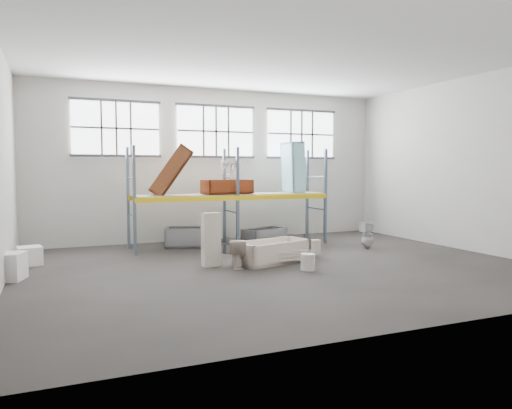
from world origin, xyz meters
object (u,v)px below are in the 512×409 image
toilet_beige (238,253)px  toilet_white (367,235)px  rust_tub_flat (227,187)px  steel_tub_right (264,237)px  carton_near (6,266)px  cistern_tall (211,239)px  bucket (308,262)px  blue_tub_upright (293,168)px  bathtub_beige (272,252)px  steel_tub_left (193,237)px

toilet_beige → toilet_white: size_ratio=0.86×
toilet_white → rust_tub_flat: 4.45m
toilet_beige → rust_tub_flat: (0.85, 3.20, 1.47)m
steel_tub_right → carton_near: carton_near is taller
steel_tub_right → rust_tub_flat: size_ratio=0.95×
steel_tub_right → carton_near: bearing=-161.9°
steel_tub_right → cistern_tall: bearing=-134.9°
cistern_tall → rust_tub_flat: bearing=60.2°
bucket → toilet_beige: bearing=146.5°
toilet_beige → carton_near: bearing=13.0°
rust_tub_flat → bucket: 4.46m
toilet_white → carton_near: toilet_white is taller
blue_tub_upright → rust_tub_flat: bearing=-175.2°
cistern_tall → bucket: bearing=-37.8°
bathtub_beige → bucket: size_ratio=4.88×
toilet_beige → blue_tub_upright: 5.09m
toilet_beige → steel_tub_right: toilet_beige is taller
rust_tub_flat → bucket: (0.53, -4.11, -1.63)m
cistern_tall → blue_tub_upright: bearing=35.4°
toilet_white → bucket: bearing=-61.0°
rust_tub_flat → bucket: bearing=-82.6°
steel_tub_right → rust_tub_flat: bearing=167.9°
blue_tub_upright → toilet_beige: bearing=-133.3°
bathtub_beige → carton_near: size_ratio=2.75×
cistern_tall → steel_tub_left: 3.10m
steel_tub_left → rust_tub_flat: size_ratio=1.10×
rust_tub_flat → toilet_beige: bearing=-105.0°
bathtub_beige → toilet_white: size_ratio=2.32×
toilet_white → bucket: (-3.14, -2.05, -0.21)m
cistern_tall → carton_near: size_ratio=1.91×
bathtub_beige → steel_tub_right: 2.87m
blue_tub_upright → carton_near: blue_tub_upright is taller
bathtub_beige → toilet_beige: toilet_beige is taller
cistern_tall → bucket: size_ratio=3.39×
steel_tub_left → steel_tub_right: bearing=-13.6°
toilet_beige → bucket: size_ratio=1.80×
toilet_beige → bucket: toilet_beige is taller
toilet_white → steel_tub_left: size_ratio=0.50×
bathtub_beige → toilet_beige: 1.05m
steel_tub_right → rust_tub_flat: (-1.13, 0.24, 1.56)m
toilet_beige → cistern_tall: (-0.54, 0.42, 0.30)m
cistern_tall → toilet_white: (5.07, 0.72, -0.25)m
bathtub_beige → carton_near: bearing=160.7°
toilet_white → blue_tub_upright: bearing=-153.5°
toilet_beige → steel_tub_left: bearing=-66.7°
rust_tub_flat → blue_tub_upright: (2.34, 0.20, 0.57)m
cistern_tall → toilet_white: bearing=4.9°
steel_tub_left → blue_tub_upright: (3.35, -0.08, 2.10)m
steel_tub_left → carton_near: 5.58m
steel_tub_right → bucket: size_ratio=3.69×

